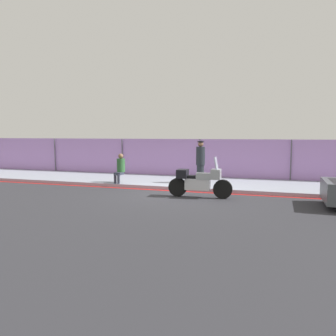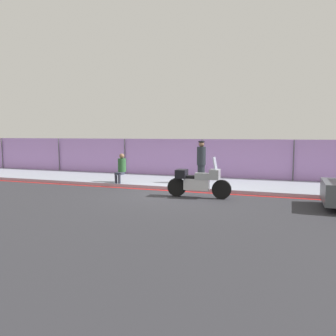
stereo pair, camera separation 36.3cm
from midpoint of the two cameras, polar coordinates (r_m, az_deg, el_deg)
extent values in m
plane|color=#2D2D33|center=(11.95, 0.42, -4.65)|extent=(120.00, 120.00, 0.00)
cube|color=#8E93A3|center=(14.34, 3.41, -2.60)|extent=(30.71, 3.44, 0.14)
cube|color=red|center=(12.63, 1.39, -4.06)|extent=(30.71, 0.18, 0.01)
cube|color=#AD7FC6|center=(15.99, 5.02, 1.54)|extent=(29.18, 0.08, 1.95)
cylinder|color=#4C4C51|center=(19.44, -19.59, 2.00)|extent=(0.05, 0.05, 1.95)
cylinder|color=#4C4C51|center=(17.27, -8.57, 1.82)|extent=(0.05, 0.05, 1.95)
cylinder|color=#4C4C51|center=(15.89, 4.94, 1.51)|extent=(0.05, 0.05, 1.95)
cylinder|color=#4C4C51|center=(15.53, 20.00, 1.08)|extent=(0.05, 0.05, 1.95)
cylinder|color=black|center=(11.28, 8.60, -3.66)|extent=(0.66, 0.16, 0.65)
cylinder|color=black|center=(11.59, 0.81, -3.34)|extent=(0.66, 0.16, 0.65)
cube|color=silver|center=(11.40, 4.26, -2.82)|extent=(0.88, 0.30, 0.40)
cube|color=#999EA3|center=(11.32, 5.37, -1.41)|extent=(0.53, 0.32, 0.22)
cube|color=black|center=(11.39, 3.81, -1.56)|extent=(0.61, 0.30, 0.10)
cube|color=#999EA3|center=(11.24, 7.44, -1.08)|extent=(0.33, 0.48, 0.34)
cube|color=silver|center=(11.20, 7.46, 0.85)|extent=(0.12, 0.42, 0.42)
cube|color=black|center=(11.48, 1.65, -0.99)|extent=(0.37, 0.51, 0.30)
cylinder|color=#1E2328|center=(13.83, 4.91, -1.04)|extent=(0.31, 0.31, 0.76)
cylinder|color=#1E2328|center=(13.76, 4.94, 2.12)|extent=(0.37, 0.37, 0.76)
sphere|color=brown|center=(13.73, 4.96, 4.18)|extent=(0.23, 0.23, 0.23)
cylinder|color=black|center=(13.73, 4.96, 4.59)|extent=(0.27, 0.27, 0.05)
cylinder|color=#2D3342|center=(13.82, -9.93, -1.87)|extent=(0.11, 0.11, 0.40)
cylinder|color=#2D3342|center=(13.74, -9.35, -1.90)|extent=(0.11, 0.11, 0.40)
cube|color=#2D3342|center=(13.93, -9.28, -0.96)|extent=(0.29, 0.40, 0.10)
cylinder|color=#2D6033|center=(14.07, -8.94, 0.48)|extent=(0.35, 0.35, 0.57)
sphere|color=brown|center=(14.04, -8.96, 2.07)|extent=(0.22, 0.22, 0.22)
camera|label=1|loc=(0.18, -90.82, -0.08)|focal=35.00mm
camera|label=2|loc=(0.18, 89.18, 0.08)|focal=35.00mm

